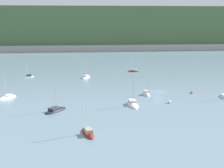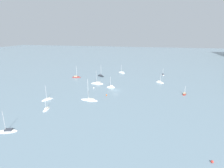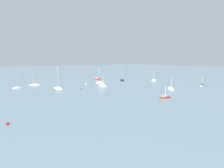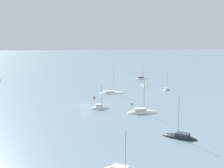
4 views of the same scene
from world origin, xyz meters
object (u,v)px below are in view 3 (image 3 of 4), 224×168
at_px(sailboat_8, 171,89).
at_px(mooring_buoy_2, 7,123).
at_px(sailboat_2, 103,86).
at_px(sailboat_11, 35,85).
at_px(mooring_buoy_0, 80,88).
at_px(sailboat_9, 165,98).
at_px(sailboat_4, 100,83).
at_px(sailboat_7, 58,88).
at_px(sailboat_3, 202,86).
at_px(mooring_buoy_1, 86,84).
at_px(sailboat_6, 154,81).
at_px(sailboat_5, 98,79).
at_px(sailboat_1, 122,81).
at_px(sailboat_10, 18,88).

height_order(sailboat_8, mooring_buoy_2, sailboat_8).
relative_size(sailboat_2, mooring_buoy_2, 11.28).
bearing_deg(sailboat_11, mooring_buoy_0, 146.61).
bearing_deg(sailboat_9, mooring_buoy_2, -162.40).
relative_size(sailboat_4, mooring_buoy_2, 14.12).
bearing_deg(sailboat_7, sailboat_9, -153.42).
height_order(sailboat_3, mooring_buoy_1, sailboat_3).
bearing_deg(mooring_buoy_1, sailboat_9, 91.28).
bearing_deg(mooring_buoy_2, sailboat_6, -157.69).
bearing_deg(sailboat_5, mooring_buoy_0, -59.75).
xyz_separation_m(sailboat_3, mooring_buoy_0, (52.88, -31.03, 0.23)).
relative_size(sailboat_3, sailboat_8, 0.83).
xyz_separation_m(sailboat_1, sailboat_9, (28.34, 54.02, 0.01)).
distance_m(sailboat_6, mooring_buoy_2, 102.20).
bearing_deg(sailboat_2, mooring_buoy_2, 121.05).
bearing_deg(mooring_buoy_2, sailboat_10, -108.10).
bearing_deg(sailboat_1, sailboat_8, 26.25).
bearing_deg(sailboat_2, sailboat_10, 56.89).
bearing_deg(sailboat_5, sailboat_11, -98.48).
distance_m(sailboat_8, sailboat_10, 71.77).
xyz_separation_m(sailboat_1, sailboat_5, (7.41, -16.18, 0.03)).
relative_size(sailboat_1, sailboat_9, 1.76).
bearing_deg(sailboat_6, sailboat_4, 106.46).
height_order(sailboat_3, sailboat_9, sailboat_3).
distance_m(sailboat_4, sailboat_8, 40.51).
bearing_deg(sailboat_7, sailboat_5, -54.29).
relative_size(sailboat_2, sailboat_6, 0.99).
xyz_separation_m(sailboat_10, mooring_buoy_0, (-21.84, 20.69, 0.28)).
bearing_deg(sailboat_6, sailboat_5, 69.40).
bearing_deg(sailboat_1, sailboat_5, -118.05).
xyz_separation_m(sailboat_5, mooring_buoy_1, (22.04, 20.43, 0.29)).
bearing_deg(sailboat_11, sailboat_6, -168.41).
distance_m(sailboat_7, sailboat_9, 49.89).
xyz_separation_m(mooring_buoy_1, mooring_buoy_2, (50.76, 47.92, -0.09)).
distance_m(sailboat_9, mooring_buoy_1, 49.79).
relative_size(sailboat_3, sailboat_5, 0.63).
height_order(sailboat_2, sailboat_7, sailboat_7).
bearing_deg(sailboat_2, sailboat_1, -65.90).
relative_size(sailboat_1, sailboat_11, 1.15).
relative_size(sailboat_6, mooring_buoy_1, 8.96).
bearing_deg(sailboat_3, sailboat_4, 110.66).
height_order(sailboat_6, sailboat_9, sailboat_6).
height_order(sailboat_2, mooring_buoy_2, sailboat_2).
height_order(sailboat_9, mooring_buoy_0, sailboat_9).
xyz_separation_m(sailboat_2, sailboat_10, (35.84, -19.91, -0.06)).
height_order(sailboat_1, sailboat_9, sailboat_1).
bearing_deg(sailboat_4, sailboat_3, -142.92).
xyz_separation_m(sailboat_6, sailboat_9, (42.68, 40.66, 0.04)).
relative_size(sailboat_9, mooring_buoy_1, 6.12).
distance_m(sailboat_6, sailboat_9, 58.94).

